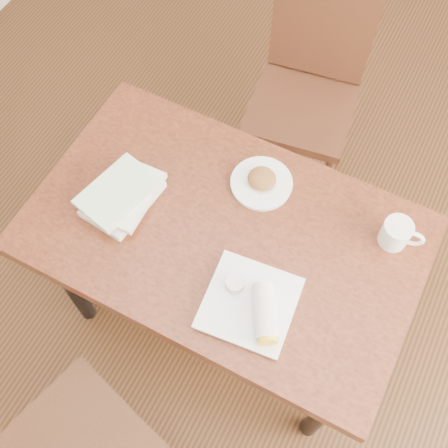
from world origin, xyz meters
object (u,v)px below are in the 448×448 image
at_px(plate_scone, 262,182).
at_px(plate_burrito, 254,306).
at_px(table, 224,244).
at_px(coffee_mug, 397,233).
at_px(book_stack, 123,196).
at_px(chair_far, 309,81).

bearing_deg(plate_scone, plate_burrito, -67.32).
height_order(plate_scone, plate_burrito, plate_burrito).
height_order(table, coffee_mug, coffee_mug).
bearing_deg(coffee_mug, book_stack, -162.06).
xyz_separation_m(table, plate_scone, (0.03, 0.21, 0.11)).
bearing_deg(plate_scone, book_stack, -144.85).
height_order(chair_far, coffee_mug, chair_far).
distance_m(chair_far, coffee_mug, 0.88).
bearing_deg(book_stack, plate_burrito, -14.45).
height_order(plate_burrito, book_stack, plate_burrito).
bearing_deg(plate_burrito, coffee_mug, 54.51).
bearing_deg(book_stack, table, 8.34).
bearing_deg(table, plate_burrito, -43.77).
relative_size(coffee_mug, plate_burrito, 0.47).
relative_size(table, chair_far, 1.28).
bearing_deg(book_stack, plate_scone, 35.15).
bearing_deg(book_stack, chair_far, 73.04).
height_order(table, plate_burrito, plate_burrito).
xyz_separation_m(plate_burrito, book_stack, (-0.53, 0.14, 0.01)).
distance_m(plate_scone, book_stack, 0.45).
distance_m(plate_scone, plate_burrito, 0.43).
xyz_separation_m(chair_far, plate_burrito, (0.25, -1.05, 0.23)).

